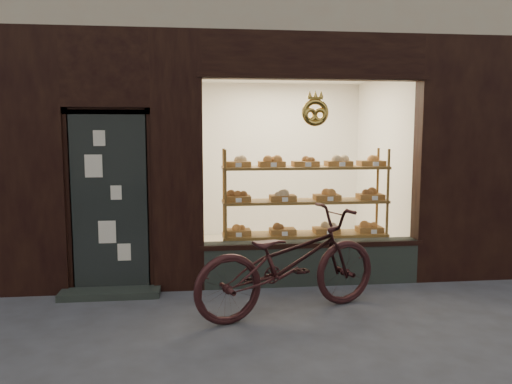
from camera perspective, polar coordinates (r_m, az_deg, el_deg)
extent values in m
plane|color=#3A3A3D|center=(4.46, 6.70, -18.58)|extent=(90.00, 90.00, 0.00)
cube|color=#242726|center=(6.41, 6.33, -8.01)|extent=(2.70, 0.25, 0.55)
cube|color=black|center=(6.13, -16.37, -1.07)|extent=(0.90, 0.04, 2.15)
cube|color=#242726|center=(6.20, -16.30, -11.02)|extent=(1.15, 0.35, 0.08)
torus|color=#BA913B|center=(6.11, 6.78, 9.01)|extent=(0.33, 0.07, 0.33)
cube|color=brown|center=(6.87, 5.51, -8.93)|extent=(2.20, 0.45, 0.04)
cube|color=brown|center=(6.76, 5.56, -4.85)|extent=(2.20, 0.45, 0.03)
cube|color=brown|center=(6.68, 5.60, -1.06)|extent=(2.20, 0.45, 0.04)
cube|color=brown|center=(6.63, 5.65, 2.79)|extent=(2.20, 0.45, 0.04)
cylinder|color=brown|center=(6.37, -3.50, -2.79)|extent=(0.04, 0.04, 1.70)
cylinder|color=brown|center=(6.82, 14.76, -2.36)|extent=(0.04, 0.04, 1.70)
cylinder|color=brown|center=(6.76, -3.68, -2.24)|extent=(0.04, 0.04, 1.70)
cylinder|color=brown|center=(7.18, 13.64, -1.88)|extent=(0.04, 0.04, 1.70)
cube|color=brown|center=(6.62, -2.10, -4.60)|extent=(0.34, 0.24, 0.07)
sphere|color=#A06930|center=(6.60, -2.11, -3.88)|extent=(0.11, 0.11, 0.11)
cube|color=white|center=(6.44, -1.98, -4.92)|extent=(0.07, 0.01, 0.05)
cube|color=brown|center=(6.69, 3.04, -4.48)|extent=(0.34, 0.24, 0.07)
sphere|color=brown|center=(6.67, 3.05, -3.77)|extent=(0.11, 0.11, 0.11)
cube|color=white|center=(6.51, 3.31, -4.80)|extent=(0.08, 0.01, 0.05)
cube|color=brown|center=(6.81, 8.04, -4.33)|extent=(0.34, 0.24, 0.07)
sphere|color=tan|center=(6.80, 8.05, -3.63)|extent=(0.11, 0.11, 0.11)
cube|color=white|center=(6.64, 8.44, -4.63)|extent=(0.07, 0.01, 0.05)
cube|color=brown|center=(6.99, 12.82, -4.16)|extent=(0.34, 0.24, 0.07)
sphere|color=#A06930|center=(6.97, 12.84, -3.47)|extent=(0.11, 0.11, 0.11)
cube|color=white|center=(6.82, 13.33, -4.45)|extent=(0.08, 0.01, 0.05)
cube|color=brown|center=(6.55, -2.12, -0.73)|extent=(0.34, 0.24, 0.07)
sphere|color=brown|center=(6.54, -2.12, 0.00)|extent=(0.11, 0.11, 0.11)
cube|color=white|center=(6.36, -1.99, -0.95)|extent=(0.07, 0.01, 0.06)
cube|color=brown|center=(6.62, 3.07, -0.66)|extent=(0.34, 0.24, 0.07)
sphere|color=tan|center=(6.61, 3.07, 0.07)|extent=(0.11, 0.11, 0.11)
cube|color=white|center=(6.44, 3.34, -0.87)|extent=(0.08, 0.01, 0.06)
cube|color=brown|center=(6.74, 8.10, -0.58)|extent=(0.34, 0.24, 0.07)
sphere|color=#A06930|center=(6.73, 8.11, 0.14)|extent=(0.11, 0.11, 0.11)
cube|color=white|center=(6.57, 8.51, -0.78)|extent=(0.07, 0.01, 0.06)
cube|color=brown|center=(6.92, 12.92, -0.50)|extent=(0.34, 0.24, 0.07)
sphere|color=brown|center=(6.91, 12.94, 0.20)|extent=(0.11, 0.11, 0.11)
cube|color=white|center=(6.75, 13.44, -0.69)|extent=(0.08, 0.01, 0.06)
cube|color=brown|center=(6.50, -2.14, 3.20)|extent=(0.34, 0.24, 0.07)
sphere|color=tan|center=(6.50, -2.14, 3.95)|extent=(0.11, 0.11, 0.11)
cube|color=white|center=(6.32, -2.01, 3.10)|extent=(0.07, 0.01, 0.06)
cube|color=brown|center=(6.55, 1.80, 3.23)|extent=(0.34, 0.24, 0.07)
sphere|color=#A06930|center=(6.55, 1.80, 3.97)|extent=(0.11, 0.11, 0.11)
cube|color=white|center=(6.37, 2.04, 3.13)|extent=(0.07, 0.01, 0.06)
cube|color=brown|center=(6.63, 5.65, 3.24)|extent=(0.34, 0.24, 0.07)
sphere|color=brown|center=(6.63, 5.66, 3.98)|extent=(0.11, 0.11, 0.11)
cube|color=white|center=(6.45, 6.00, 3.14)|extent=(0.07, 0.01, 0.06)
cube|color=brown|center=(6.74, 9.40, 3.24)|extent=(0.34, 0.24, 0.07)
sphere|color=tan|center=(6.74, 9.41, 3.96)|extent=(0.11, 0.11, 0.11)
cube|color=white|center=(6.56, 9.84, 3.14)|extent=(0.07, 0.01, 0.06)
cube|color=brown|center=(6.88, 13.02, 3.23)|extent=(0.34, 0.24, 0.07)
sphere|color=#A06930|center=(6.87, 13.03, 3.93)|extent=(0.11, 0.11, 0.11)
cube|color=white|center=(6.70, 13.54, 3.12)|extent=(0.08, 0.01, 0.06)
imported|color=black|center=(5.31, 3.80, -7.95)|extent=(2.25, 1.41, 1.12)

